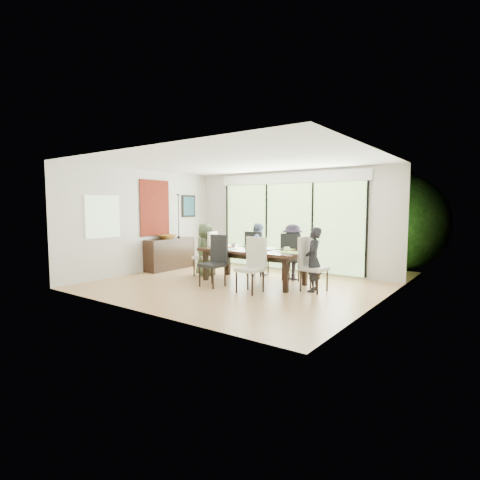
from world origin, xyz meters
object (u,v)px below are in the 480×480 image
Objects in this scene: chair_near_right at (250,265)px; table_top at (254,251)px; laptop at (222,247)px; chair_right_end at (314,264)px; cup_c at (287,249)px; person_right_end at (313,259)px; person_far_right at (292,252)px; sideboard at (170,254)px; cup_a at (233,245)px; vase at (257,247)px; bowl at (167,237)px; cup_b at (257,248)px; chair_left_end at (204,253)px; chair_far_right at (293,256)px; person_far_left at (257,249)px; person_left_end at (205,249)px; chair_near_left at (212,261)px; chair_far_left at (258,253)px.

table_top is at bearing 120.83° from chair_near_right.
chair_near_right is 1.57m from laptop.
cup_c is (-0.70, 0.10, 0.25)m from chair_right_end.
person_right_end and person_far_right have the same top height.
cup_c is at bearing -0.59° from sideboard.
person_far_right reaches higher than cup_c.
cup_a is (-2.18, 0.15, 0.16)m from person_right_end.
cup_c is at bearing 3.81° from vase.
person_right_end is at bearing -0.50° from bowl.
table_top is 0.81m from cup_c.
vase reaches higher than laptop.
person_right_end is 1.34m from cup_b.
chair_left_end is at bearing -5.63° from sideboard.
chair_far_right is 8.87× the size of cup_a.
person_left_end is at bearing 30.65° from person_far_left.
cup_a is at bearing 84.85° from chair_left_end.
chair_far_right reaches higher than cup_b.
chair_near_right is 11.00× the size of cup_b.
vase is 0.08× the size of sideboard.
chair_right_end is at bearing -1.80° from sideboard.
person_left_end is 0.81m from cup_a.
person_left_end is 2.96m from person_right_end.
table_top is 1.02m from chair_near_right.
person_left_end is at bearing -5.55° from sideboard.
person_far_left is 10.40× the size of cup_a.
person_right_end is 0.71m from cup_c.
person_far_left is 0.74m from cup_a.
table_top is 2.18× the size of chair_near_right.
person_far_right is (2.03, 0.83, 0.00)m from person_left_end.
cup_c is (0.25, -0.73, 0.16)m from person_far_right.
person_far_left is 12.90× the size of cup_b.
person_far_left is 2.92× the size of bowl.
person_far_left is (-1.00, -0.02, 0.10)m from chair_far_right.
vase is at bearing 64.76° from person_far_right.
person_right_end is at bearing 123.84° from chair_far_right.
cup_b is (-0.40, -0.95, 0.25)m from chair_far_right.
chair_far_right is 1.00m from person_far_left.
chair_near_left is 1.70m from person_far_left.
bowl is (-2.05, 0.14, 0.13)m from laptop.
vase is 0.97× the size of cup_c.
cup_a is at bearing 67.76° from chair_far_left.
chair_near_left reaches higher than vase.
person_right_end is 1.25m from person_far_right.
cup_a reaches higher than sideboard.
sideboard is at bearing 80.54° from person_left_end.
chair_near_right is 9.17× the size of vase.
chair_near_left is 8.87× the size of cup_c.
chair_near_left is at bearing -179.05° from chair_near_right.
chair_left_end is 2.98m from person_right_end.
person_left_end is 2.29m from cup_c.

